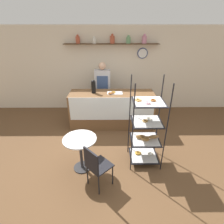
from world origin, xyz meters
The scene contains 9 objects.
ground_plane centered at (0.00, 0.00, 0.00)m, with size 14.00×14.00×0.00m, color brown.
back_wall centered at (0.00, 2.61, 1.37)m, with size 10.00×0.30×2.70m.
display_counter centered at (0.00, 1.35, 0.51)m, with size 2.34×0.71×1.01m.
pastry_rack centered at (0.68, -0.19, 0.76)m, with size 0.64×0.59×1.83m.
person_worker centered at (-0.27, 1.97, 0.94)m, with size 0.47×0.23×1.72m.
cafe_table centered at (-0.63, -0.41, 0.55)m, with size 0.65×0.65×0.73m.
cafe_chair centered at (-0.29, -0.89, 0.53)m, with size 0.54×0.54×0.86m.
coffee_carafe centered at (-0.49, 1.35, 1.18)m, with size 0.12×0.12×0.36m.
donut_tray_counter centered at (0.04, 1.30, 1.02)m, with size 0.42×0.26×0.04m.
Camera 1 is at (-0.03, -3.18, 2.66)m, focal length 28.00 mm.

